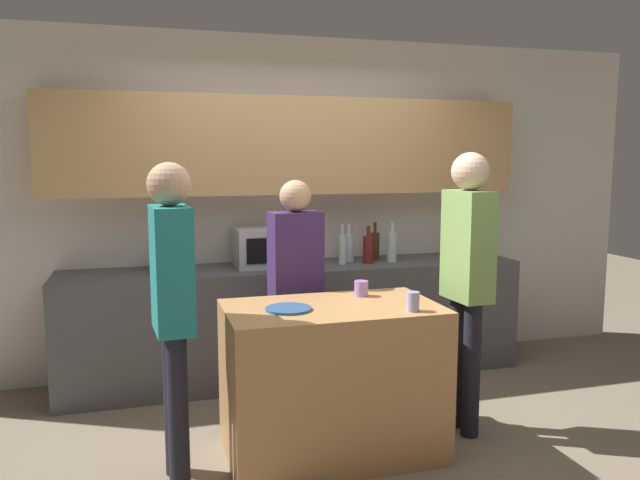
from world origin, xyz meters
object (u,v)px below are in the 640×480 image
(person_center, at_px, (172,295))
(cup_1, at_px, (361,288))
(bottle_4, at_px, (392,246))
(cup_0, at_px, (413,302))
(bottle_1, at_px, (349,247))
(person_left, at_px, (296,278))
(microwave, at_px, (269,247))
(plate_on_island, at_px, (289,309))
(person_right, at_px, (467,267))
(bottle_0, at_px, (342,249))
(bottle_2, at_px, (368,249))
(bottle_3, at_px, (375,245))
(toaster, at_px, (172,259))
(potted_plant, at_px, (470,233))

(person_center, bearing_deg, cup_1, 98.55)
(bottle_4, height_order, cup_1, bottle_4)
(cup_0, bearing_deg, person_center, 172.21)
(bottle_1, distance_m, person_left, 1.03)
(person_center, bearing_deg, microwave, 146.53)
(plate_on_island, bearing_deg, person_right, 4.20)
(bottle_0, bearing_deg, plate_on_island, -119.57)
(bottle_2, relative_size, person_center, 0.17)
(bottle_1, bearing_deg, bottle_4, -19.04)
(cup_1, height_order, person_left, person_left)
(bottle_3, height_order, cup_0, bottle_3)
(bottle_0, bearing_deg, bottle_3, 21.86)
(toaster, distance_m, person_left, 1.08)
(bottle_1, bearing_deg, bottle_2, -44.96)
(potted_plant, bearing_deg, microwave, -179.95)
(cup_0, bearing_deg, bottle_0, 86.38)
(person_center, bearing_deg, bottle_2, 126.09)
(bottle_4, relative_size, person_center, 0.19)
(bottle_3, bearing_deg, person_left, -137.27)
(toaster, relative_size, plate_on_island, 1.00)
(microwave, height_order, bottle_1, bottle_1)
(plate_on_island, bearing_deg, bottle_4, 48.51)
(bottle_4, distance_m, person_center, 2.27)
(bottle_2, height_order, person_left, person_left)
(bottle_4, bearing_deg, toaster, 177.37)
(cup_0, height_order, person_right, person_right)
(bottle_1, height_order, plate_on_island, bottle_1)
(cup_1, bearing_deg, person_left, 125.93)
(potted_plant, distance_m, person_right, 1.54)
(plate_on_island, bearing_deg, potted_plant, 36.15)
(potted_plant, relative_size, cup_0, 3.63)
(bottle_3, bearing_deg, bottle_4, -51.77)
(toaster, bearing_deg, cup_0, -53.28)
(microwave, relative_size, bottle_2, 1.74)
(microwave, bearing_deg, person_left, -87.97)
(person_center, bearing_deg, bottle_0, 130.27)
(bottle_0, height_order, bottle_3, bottle_0)
(toaster, xyz_separation_m, person_center, (-0.07, -1.45, 0.04))
(toaster, relative_size, bottle_4, 0.79)
(microwave, bearing_deg, person_center, -119.12)
(toaster, xyz_separation_m, bottle_3, (1.64, 0.05, 0.03))
(cup_1, bearing_deg, potted_plant, 39.91)
(cup_0, distance_m, person_left, 0.98)
(microwave, xyz_separation_m, bottle_1, (0.67, 0.04, -0.03))
(bottle_3, bearing_deg, cup_1, -114.67)
(person_center, bearing_deg, cup_0, 77.86)
(bottle_0, xyz_separation_m, plate_on_island, (-0.75, -1.33, -0.12))
(bottle_0, xyz_separation_m, cup_0, (-0.10, -1.54, -0.07))
(bottle_4, distance_m, plate_on_island, 1.78)
(bottle_3, bearing_deg, toaster, -178.38)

